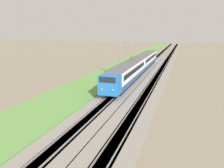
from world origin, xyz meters
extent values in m
cube|color=gray|center=(50.00, 0.00, 0.15)|extent=(240.00, 4.40, 0.30)
cube|color=gray|center=(50.00, -4.31, 0.15)|extent=(240.00, 4.40, 0.30)
cube|color=#4C4238|center=(50.00, 0.00, 0.15)|extent=(240.00, 1.57, 0.30)
cube|color=gray|center=(50.00, 0.53, 0.38)|extent=(240.00, 0.07, 0.15)
cube|color=gray|center=(50.00, -0.53, 0.38)|extent=(240.00, 0.07, 0.15)
cube|color=#4C4238|center=(50.00, -4.31, 0.15)|extent=(240.00, 1.57, 0.30)
cube|color=gray|center=(50.00, -3.78, 0.38)|extent=(240.00, 0.07, 0.15)
cube|color=gray|center=(50.00, -4.85, 0.38)|extent=(240.00, 0.07, 0.15)
cube|color=#5B8E42|center=(50.00, 6.74, 0.06)|extent=(240.00, 8.39, 0.12)
cube|color=blue|center=(26.52, 0.00, 2.31)|extent=(2.20, 2.76, 2.62)
cube|color=black|center=(26.19, 0.00, 3.19)|extent=(1.58, 2.30, 0.79)
sphere|color=#F2EAC6|center=(25.47, 0.79, 1.88)|extent=(0.20, 0.20, 0.20)
sphere|color=#F2EAC6|center=(25.47, -0.79, 1.88)|extent=(0.20, 0.20, 0.20)
cube|color=navy|center=(36.51, 0.00, 1.37)|extent=(17.79, 2.88, 0.73)
cube|color=silver|center=(36.51, 0.00, 2.68)|extent=(17.79, 2.88, 1.89)
cube|color=black|center=(36.51, 0.00, 2.83)|extent=(16.37, 2.90, 0.79)
cube|color=#515156|center=(36.51, 0.00, 3.75)|extent=(17.79, 2.65, 0.25)
cube|color=black|center=(36.51, 0.00, 0.72)|extent=(16.90, 2.45, 0.55)
cylinder|color=black|center=(29.42, 0.53, 0.88)|extent=(0.86, 0.12, 0.86)
cylinder|color=black|center=(29.42, -0.53, 0.88)|extent=(0.86, 0.12, 0.86)
cube|color=navy|center=(56.01, 0.00, 1.37)|extent=(19.99, 2.88, 0.73)
cube|color=silver|center=(56.01, 0.00, 2.68)|extent=(19.99, 2.88, 1.89)
cube|color=black|center=(56.01, 0.00, 2.83)|extent=(18.39, 2.90, 0.79)
cube|color=#515156|center=(56.01, 0.00, 3.75)|extent=(19.99, 2.65, 0.25)
cube|color=black|center=(56.01, 0.00, 0.72)|extent=(18.99, 2.45, 0.55)
cylinder|color=black|center=(39.18, 0.17, 4.42)|extent=(0.06, 0.33, 1.08)
cylinder|color=black|center=(39.18, -0.17, 4.42)|extent=(0.06, 0.33, 1.08)
cube|color=black|center=(29.42, 0.00, 0.00)|extent=(0.10, 0.10, 0.00)
cylinder|color=slate|center=(41.24, 2.89, 4.21)|extent=(0.22, 0.22, 8.42)
cylinder|color=slate|center=(41.24, 1.69, 7.52)|extent=(0.08, 2.40, 0.08)
cylinder|color=#B2ADA8|center=(41.24, 0.49, 7.32)|extent=(0.10, 0.10, 0.30)
camera|label=1|loc=(-0.73, -9.19, 9.31)|focal=35.00mm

